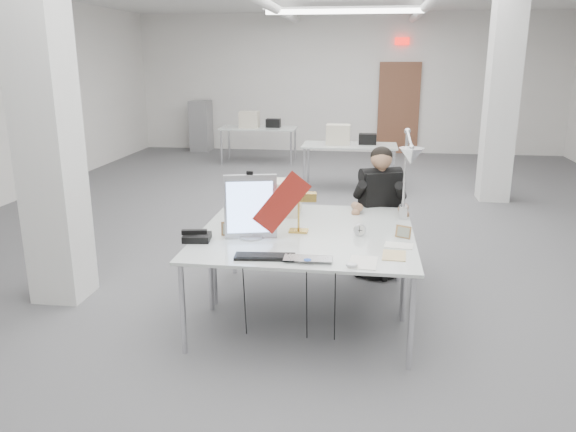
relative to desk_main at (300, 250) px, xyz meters
name	(u,v)px	position (x,y,z in m)	size (l,w,h in m)	color
room_shell	(330,101)	(0.04, 2.63, 0.95)	(10.04, 14.04, 3.24)	#545456
desk_main	(300,250)	(0.00, 0.00, 0.00)	(1.80, 0.90, 0.03)	silver
desk_second	(312,218)	(0.00, 0.90, 0.00)	(1.80, 0.90, 0.03)	silver
bg_desk_a	(350,145)	(0.20, 5.50, 0.00)	(1.60, 0.80, 0.03)	silver
bg_desk_b	(259,128)	(-1.80, 7.70, 0.00)	(1.60, 0.80, 0.03)	silver
filing_cabinet	(201,126)	(-3.50, 9.15, -0.14)	(0.45, 0.55, 1.20)	gray
office_chair	(378,223)	(0.63, 1.50, -0.20)	(0.53, 0.53, 1.08)	black
seated_person	(380,191)	(0.63, 1.45, 0.16)	(0.50, 0.62, 0.93)	black
monitor	(250,207)	(-0.43, 0.20, 0.28)	(0.43, 0.04, 0.53)	#AEAFB3
pennant	(282,203)	(-0.17, 0.17, 0.33)	(0.50, 0.01, 0.21)	maroon
keyboard	(265,257)	(-0.23, -0.26, 0.02)	(0.45, 0.15, 0.02)	black
laptop	(307,262)	(0.09, -0.33, 0.03)	(0.35, 0.23, 0.03)	#AAAAAF
mouse	(352,265)	(0.41, -0.37, 0.03)	(0.09, 0.06, 0.03)	silver
bankers_lamp	(299,214)	(-0.07, 0.42, 0.17)	(0.27, 0.11, 0.31)	#E29846
desk_phone	(197,237)	(-0.85, 0.07, 0.04)	(0.21, 0.19, 0.05)	black
picture_frame_left	(230,228)	(-0.62, 0.25, 0.07)	(0.15, 0.01, 0.12)	#A57347
picture_frame_right	(403,232)	(0.80, 0.38, 0.06)	(0.13, 0.01, 0.10)	tan
desk_clock	(360,230)	(0.45, 0.38, 0.06)	(0.10, 0.10, 0.03)	silver
paper_stack_a	(363,262)	(0.49, -0.26, 0.02)	(0.20, 0.28, 0.01)	white
paper_stack_b	(394,255)	(0.71, -0.08, 0.02)	(0.17, 0.24, 0.01)	#DFC085
paper_stack_c	(399,245)	(0.76, 0.16, 0.02)	(0.22, 0.15, 0.01)	white
beige_monitor	(282,197)	(-0.29, 0.97, 0.17)	(0.34, 0.32, 0.32)	beige
architect_lamp	(407,171)	(0.83, 0.72, 0.50)	(0.26, 0.77, 0.98)	#BCBCC1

